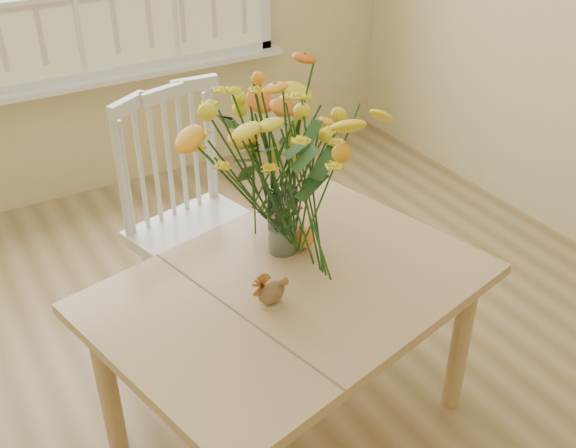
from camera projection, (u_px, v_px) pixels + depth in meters
floor at (288, 439)px, 2.50m from camera, size 4.00×4.50×0.01m
dining_table at (291, 305)px, 2.25m from camera, size 1.41×1.15×0.66m
windsor_chair at (189, 211)px, 2.75m from camera, size 0.59×0.58×1.06m
flower_vase at (282, 159)px, 2.19m from camera, size 0.50×0.50×0.59m
pumpkin at (301, 238)px, 2.37m from camera, size 0.09×0.09×0.07m
turkey_figurine at (271, 293)px, 2.09m from camera, size 0.10×0.08×0.12m
dark_gourd at (283, 216)px, 2.49m from camera, size 0.13×0.11×0.08m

